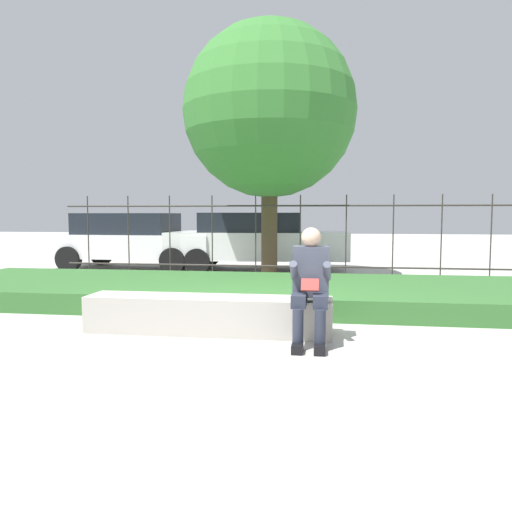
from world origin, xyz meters
name	(u,v)px	position (x,y,z in m)	size (l,w,h in m)	color
ground_plane	(240,334)	(0.00, 0.00, 0.00)	(60.00, 60.00, 0.00)	#B2AFA8
stone_bench	(208,317)	(-0.37, 0.00, 0.19)	(2.82, 0.51, 0.42)	#ADA89E
person_seated_reader	(311,281)	(0.81, -0.29, 0.66)	(0.42, 0.73, 1.22)	black
grass_berm	(264,292)	(0.00, 2.15, 0.15)	(10.74, 2.91, 0.29)	#33662D
iron_fence	(278,237)	(0.00, 4.18, 0.91)	(8.74, 0.03, 1.73)	#332D28
car_parked_left	(132,240)	(-3.86, 6.29, 0.73)	(4.25, 1.93, 1.39)	silver
car_parked_center	(256,240)	(-0.77, 6.41, 0.74)	(4.39, 2.17, 1.40)	silver
tree_behind_fence	(270,111)	(-0.24, 4.83, 3.46)	(3.54, 3.54, 5.24)	#4C3D28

